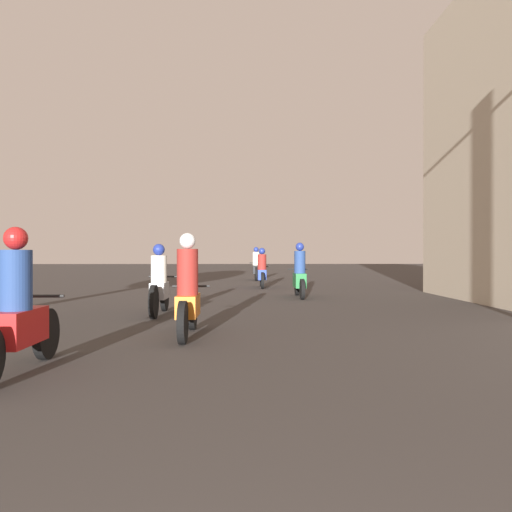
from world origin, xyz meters
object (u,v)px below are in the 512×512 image
Objects in this scene: motorcycle_red at (18,315)px; motorcycle_silver at (159,286)px; motorcycle_orange at (188,295)px; motorcycle_blue at (262,272)px; motorcycle_green at (300,276)px; motorcycle_black at (256,267)px.

motorcycle_silver is (0.62, 5.03, -0.02)m from motorcycle_red.
motorcycle_orange is 10.89m from motorcycle_blue.
motorcycle_red is 9.83m from motorcycle_green.
motorcycle_black is at bearing 70.47° from motorcycle_silver.
motorcycle_blue is at bearing -84.07° from motorcycle_black.
motorcycle_green is at bearing 61.37° from motorcycle_red.
motorcycle_black is (1.42, 15.92, -0.00)m from motorcycle_orange.
motorcycle_red is at bearing -126.64° from motorcycle_orange.
motorcycle_black reaches higher than motorcycle_silver.
motorcycle_red is at bearing -94.21° from motorcycle_black.
motorcycle_orange reaches higher than motorcycle_blue.
motorcycle_black is at bearing 83.94° from motorcycle_blue.
motorcycle_black is (2.32, 13.20, 0.03)m from motorcycle_silver.
motorcycle_silver is at bearing -113.66° from motorcycle_blue.
motorcycle_red is 1.02× the size of motorcycle_silver.
motorcycle_blue is at bearing 63.82° from motorcycle_silver.
motorcycle_black is (-1.03, 9.24, -0.00)m from motorcycle_green.
motorcycle_silver is 1.01× the size of motorcycle_green.
motorcycle_red is 2.77m from motorcycle_orange.
motorcycle_green is (3.34, 3.96, 0.03)m from motorcycle_silver.
motorcycle_orange is 2.86m from motorcycle_silver.
motorcycle_orange is at bearing -105.05° from motorcycle_blue.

